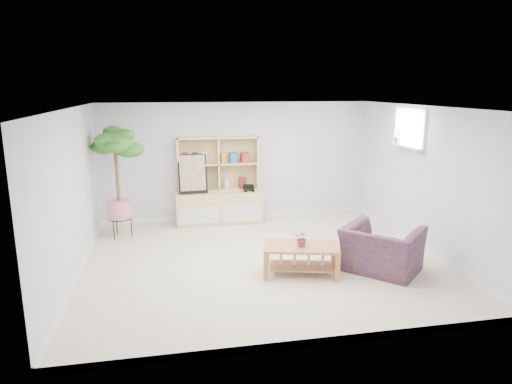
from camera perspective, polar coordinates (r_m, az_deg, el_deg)
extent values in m
cube|color=beige|center=(7.31, 0.78, -8.62)|extent=(5.50, 5.00, 0.01)
cube|color=white|center=(6.80, 0.84, 10.54)|extent=(5.50, 5.00, 0.01)
cube|color=silver|center=(9.37, -2.34, 3.82)|extent=(5.50, 0.01, 2.40)
cube|color=silver|center=(4.62, 7.22, -5.92)|extent=(5.50, 0.01, 2.40)
cube|color=silver|center=(6.94, -21.99, -0.37)|extent=(0.01, 5.00, 2.40)
cube|color=silver|center=(7.98, 20.53, 1.38)|extent=(0.01, 5.00, 2.40)
cube|color=white|center=(8.37, 18.19, 5.41)|extent=(0.14, 1.00, 0.04)
imported|color=#224D20|center=(6.64, 5.79, -5.77)|extent=(0.29, 0.28, 0.24)
imported|color=navy|center=(7.04, 15.46, -6.56)|extent=(1.40, 1.41, 0.79)
imported|color=#23571D|center=(8.62, 17.30, 6.60)|extent=(0.15, 0.13, 0.24)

